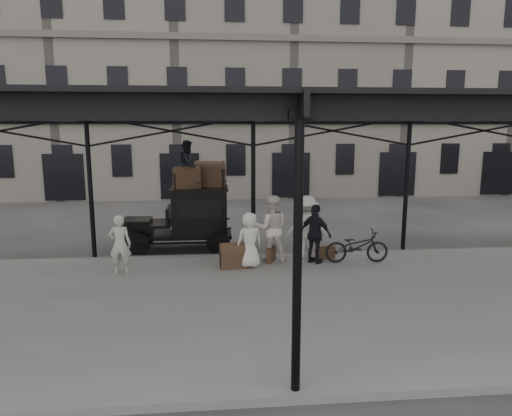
{
  "coord_description": "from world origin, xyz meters",
  "views": [
    {
      "loc": [
        -1.19,
        -12.21,
        4.18
      ],
      "look_at": [
        0.05,
        1.6,
        1.7
      ],
      "focal_mm": 32.0,
      "sensor_mm": 36.0,
      "label": 1
    }
  ],
  "objects_px": {
    "bicycle": "(357,246)",
    "taxi": "(191,216)",
    "steamer_trunk_roof_near": "(187,179)",
    "porter_left": "(120,244)",
    "porter_official": "(316,234)",
    "steamer_trunk_platform": "(234,257)"
  },
  "relations": [
    {
      "from": "bicycle",
      "to": "taxi",
      "type": "bearing_deg",
      "value": 67.01
    },
    {
      "from": "taxi",
      "to": "steamer_trunk_roof_near",
      "type": "bearing_deg",
      "value": -108.07
    },
    {
      "from": "taxi",
      "to": "porter_left",
      "type": "relative_size",
      "value": 2.2
    },
    {
      "from": "porter_official",
      "to": "steamer_trunk_roof_near",
      "type": "height_order",
      "value": "steamer_trunk_roof_near"
    },
    {
      "from": "porter_left",
      "to": "steamer_trunk_roof_near",
      "type": "relative_size",
      "value": 2.03
    },
    {
      "from": "taxi",
      "to": "bicycle",
      "type": "relative_size",
      "value": 1.93
    },
    {
      "from": "porter_official",
      "to": "bicycle",
      "type": "relative_size",
      "value": 0.94
    },
    {
      "from": "taxi",
      "to": "steamer_trunk_platform",
      "type": "relative_size",
      "value": 4.42
    },
    {
      "from": "steamer_trunk_roof_near",
      "to": "bicycle",
      "type": "bearing_deg",
      "value": -39.63
    },
    {
      "from": "steamer_trunk_platform",
      "to": "steamer_trunk_roof_near",
      "type": "bearing_deg",
      "value": 116.79
    },
    {
      "from": "porter_left",
      "to": "porter_official",
      "type": "xyz_separation_m",
      "value": [
        5.59,
        0.47,
        0.06
      ]
    },
    {
      "from": "taxi",
      "to": "porter_left",
      "type": "xyz_separation_m",
      "value": [
        -1.79,
        -2.81,
        -0.22
      ]
    },
    {
      "from": "porter_left",
      "to": "bicycle",
      "type": "height_order",
      "value": "porter_left"
    },
    {
      "from": "bicycle",
      "to": "steamer_trunk_roof_near",
      "type": "xyz_separation_m",
      "value": [
        -5.13,
        2.14,
        1.83
      ]
    },
    {
      "from": "bicycle",
      "to": "steamer_trunk_platform",
      "type": "bearing_deg",
      "value": 94.37
    },
    {
      "from": "porter_official",
      "to": "steamer_trunk_platform",
      "type": "relative_size",
      "value": 2.16
    },
    {
      "from": "porter_official",
      "to": "steamer_trunk_platform",
      "type": "distance_m",
      "value": 2.5
    },
    {
      "from": "porter_left",
      "to": "taxi",
      "type": "bearing_deg",
      "value": -120.59
    },
    {
      "from": "porter_official",
      "to": "bicycle",
      "type": "distance_m",
      "value": 1.32
    },
    {
      "from": "taxi",
      "to": "steamer_trunk_roof_near",
      "type": "relative_size",
      "value": 4.46
    },
    {
      "from": "taxi",
      "to": "porter_official",
      "type": "bearing_deg",
      "value": -31.67
    },
    {
      "from": "porter_left",
      "to": "bicycle",
      "type": "distance_m",
      "value": 6.87
    }
  ]
}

